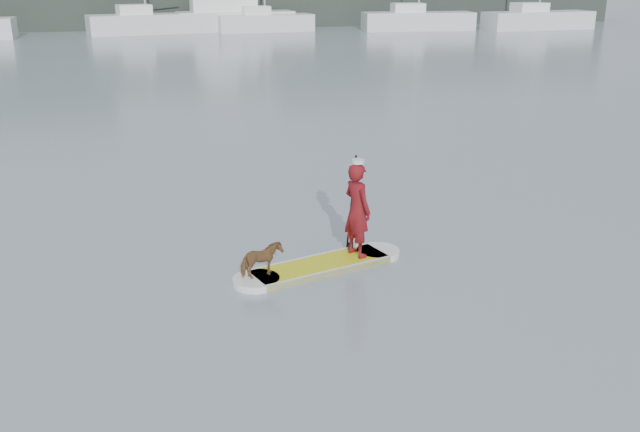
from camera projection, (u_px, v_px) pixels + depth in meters
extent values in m
plane|color=slate|center=(152.00, 215.00, 15.39)|extent=(140.00, 140.00, 0.00)
cube|color=#CDCC13|center=(320.00, 266.00, 12.59)|extent=(2.62, 1.50, 0.12)
cylinder|color=silver|center=(256.00, 281.00, 11.99)|extent=(0.80, 0.80, 0.12)
cylinder|color=silver|center=(378.00, 253.00, 13.20)|extent=(0.80, 0.80, 0.12)
cube|color=silver|center=(310.00, 259.00, 12.89)|extent=(2.41, 0.80, 0.12)
cube|color=silver|center=(331.00, 273.00, 12.29)|extent=(2.41, 0.80, 0.12)
imported|color=maroon|center=(357.00, 210.00, 12.66)|extent=(0.62, 0.73, 1.72)
cylinder|color=silver|center=(358.00, 161.00, 12.37)|extent=(0.22, 0.22, 0.07)
imported|color=brown|center=(261.00, 260.00, 11.93)|extent=(0.77, 0.54, 0.60)
cylinder|color=black|center=(351.00, 204.00, 12.91)|extent=(0.12, 0.29, 1.89)
cube|color=black|center=(351.00, 250.00, 13.20)|extent=(0.10, 0.05, 0.32)
cube|color=silver|center=(147.00, 24.00, 57.75)|extent=(9.60, 4.65, 1.54)
cube|color=white|center=(134.00, 9.00, 57.00)|extent=(2.93, 2.48, 0.77)
cube|color=silver|center=(265.00, 23.00, 59.69)|extent=(8.15, 3.23, 1.39)
cube|color=white|center=(256.00, 10.00, 59.11)|extent=(2.37, 1.99, 0.70)
cube|color=silver|center=(418.00, 21.00, 60.99)|extent=(9.65, 3.66, 1.50)
cube|color=white|center=(408.00, 8.00, 60.50)|extent=(2.81, 2.19, 0.75)
cube|color=silver|center=(236.00, 21.00, 60.52)|extent=(9.94, 3.66, 1.60)
cube|color=silver|center=(538.00, 20.00, 61.90)|extent=(10.06, 3.73, 1.50)
cube|color=white|center=(530.00, 7.00, 61.22)|extent=(2.93, 2.21, 0.75)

